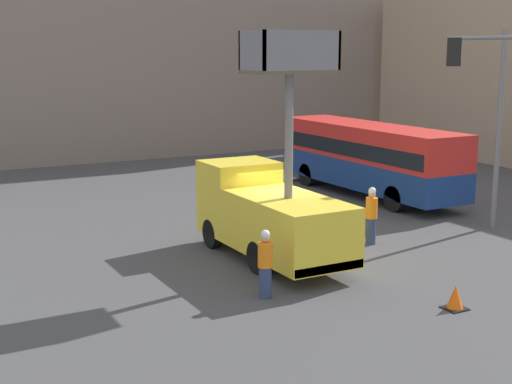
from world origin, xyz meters
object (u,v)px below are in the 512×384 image
road_worker_directing (371,216)px  road_worker_near_truck (265,264)px  utility_truck (269,210)px  city_bus (368,154)px  traffic_cone_near_truck (455,298)px  traffic_light_pole (485,100)px

road_worker_directing → road_worker_near_truck: bearing=105.9°
utility_truck → city_bus: (8.56, 6.40, 0.29)m
road_worker_near_truck → road_worker_directing: (5.53, 2.85, 0.06)m
city_bus → traffic_cone_near_truck: size_ratio=16.77×
utility_truck → traffic_cone_near_truck: size_ratio=11.05×
utility_truck → road_worker_directing: size_ratio=3.57×
city_bus → utility_truck: bearing=145.9°
traffic_cone_near_truck → road_worker_directing: bearing=71.9°
utility_truck → traffic_light_pole: size_ratio=0.97×
traffic_light_pole → road_worker_near_truck: (-9.92, -2.52, -3.66)m
road_worker_near_truck → traffic_light_pole: bearing=23.8°
city_bus → road_worker_near_truck: 13.99m
utility_truck → traffic_light_pole: bearing=-3.2°
traffic_light_pole → traffic_cone_near_truck: bearing=-139.1°
road_worker_directing → traffic_cone_near_truck: size_ratio=3.10×
road_worker_near_truck → road_worker_directing: 6.22m
city_bus → traffic_light_pole: 7.39m
city_bus → traffic_light_pole: (-0.43, -6.85, 2.73)m
city_bus → traffic_cone_near_truck: city_bus is taller
city_bus → traffic_light_pole: traffic_light_pole is taller
road_worker_directing → traffic_cone_near_truck: (-1.88, -5.76, -0.66)m
utility_truck → traffic_cone_near_truck: (1.85, -5.88, -1.23)m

